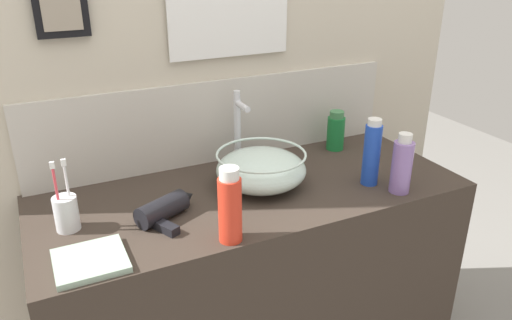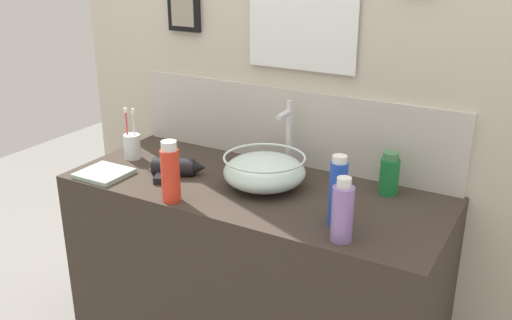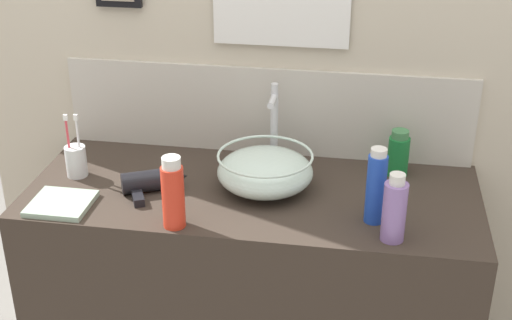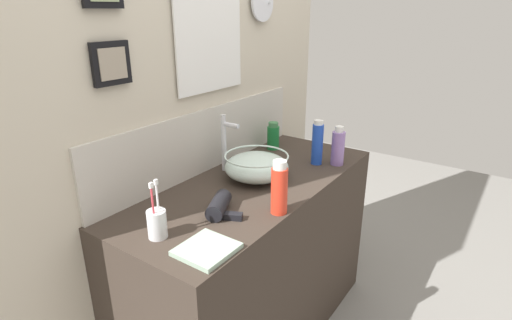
# 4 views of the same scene
# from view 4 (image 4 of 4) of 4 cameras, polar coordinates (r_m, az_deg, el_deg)

# --- Properties ---
(vanity_counter) EXTENTS (1.33, 0.55, 0.83)m
(vanity_counter) POSITION_cam_4_polar(r_m,az_deg,el_deg) (1.94, -0.18, -14.44)
(vanity_counter) COLOR #382D26
(vanity_counter) RESTS_ON ground
(back_panel) EXTENTS (1.94, 0.10, 2.36)m
(back_panel) POSITION_cam_4_polar(r_m,az_deg,el_deg) (1.81, -8.16, 9.26)
(back_panel) COLOR beige
(back_panel) RESTS_ON ground
(glass_bowl_sink) EXTENTS (0.28, 0.28, 0.11)m
(glass_bowl_sink) POSITION_cam_4_polar(r_m,az_deg,el_deg) (1.75, 0.08, -0.91)
(glass_bowl_sink) COLOR silver
(glass_bowl_sink) RESTS_ON vanity_counter
(faucet) EXTENTS (0.02, 0.10, 0.26)m
(faucet) POSITION_cam_4_polar(r_m,az_deg,el_deg) (1.81, -4.43, 2.84)
(faucet) COLOR silver
(faucet) RESTS_ON vanity_counter
(hair_drier) EXTENTS (0.20, 0.18, 0.06)m
(hair_drier) POSITION_cam_4_polar(r_m,az_deg,el_deg) (1.49, -5.06, -6.30)
(hair_drier) COLOR black
(hair_drier) RESTS_ON vanity_counter
(toothbrush_cup) EXTENTS (0.06, 0.06, 0.20)m
(toothbrush_cup) POSITION_cam_4_polar(r_m,az_deg,el_deg) (1.35, -13.96, -8.76)
(toothbrush_cup) COLOR silver
(toothbrush_cup) RESTS_ON vanity_counter
(soap_dispenser) EXTENTS (0.06, 0.06, 0.19)m
(soap_dispenser) POSITION_cam_4_polar(r_m,az_deg,el_deg) (1.94, 11.63, 1.82)
(soap_dispenser) COLOR #8C6BB2
(soap_dispenser) RESTS_ON vanity_counter
(shampoo_bottle) EXTENTS (0.06, 0.06, 0.15)m
(shampoo_bottle) POSITION_cam_4_polar(r_m,az_deg,el_deg) (2.13, 2.47, 3.40)
(shampoo_bottle) COLOR #197233
(shampoo_bottle) RESTS_ON vanity_counter
(lotion_bottle) EXTENTS (0.06, 0.06, 0.20)m
(lotion_bottle) POSITION_cam_4_polar(r_m,az_deg,el_deg) (1.45, 3.35, -4.06)
(lotion_bottle) COLOR red
(lotion_bottle) RESTS_ON vanity_counter
(spray_bottle) EXTENTS (0.05, 0.05, 0.22)m
(spray_bottle) POSITION_cam_4_polar(r_m,az_deg,el_deg) (1.93, 8.77, 2.42)
(spray_bottle) COLOR blue
(spray_bottle) RESTS_ON vanity_counter
(hand_towel) EXTENTS (0.17, 0.16, 0.02)m
(hand_towel) POSITION_cam_4_polar(r_m,az_deg,el_deg) (1.27, -7.05, -12.55)
(hand_towel) COLOR #99B29E
(hand_towel) RESTS_ON vanity_counter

